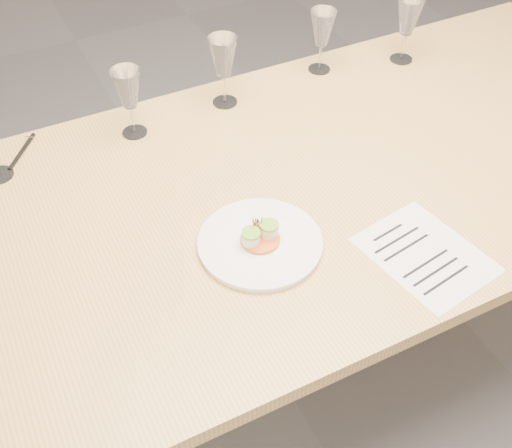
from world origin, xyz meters
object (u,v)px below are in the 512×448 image
dining_table (275,209)px  wine_glass_1 (128,90)px  recipe_sheet (425,255)px  wine_glass_2 (223,59)px  wine_glass_4 (408,18)px  dinner_plate (260,242)px  ballpoint_pen (22,151)px  wine_glass_3 (322,29)px

dining_table → wine_glass_1: size_ratio=12.65×
recipe_sheet → wine_glass_2: wine_glass_2 is taller
dining_table → wine_glass_4: size_ratio=12.16×
dinner_plate → ballpoint_pen: (-0.40, 0.57, -0.01)m
dinner_plate → wine_glass_1: size_ratio=1.45×
ballpoint_pen → wine_glass_1: wine_glass_1 is taller
wine_glass_4 → wine_glass_3: bearing=165.9°
dining_table → ballpoint_pen: size_ratio=19.29×
wine_glass_1 → wine_glass_4: 0.86m
wine_glass_2 → wine_glass_4: (0.58, -0.03, -0.00)m
dining_table → dinner_plate: (-0.12, -0.15, 0.08)m
recipe_sheet → wine_glass_3: bearing=67.1°
dining_table → ballpoint_pen: 0.67m
dinner_plate → wine_glass_1: bearing=102.1°
ballpoint_pen → wine_glass_3: wine_glass_3 is taller
ballpoint_pen → wine_glass_2: bearing=-56.6°
wine_glass_1 → wine_glass_2: size_ratio=0.95×
ballpoint_pen → dinner_plate: bearing=-108.6°
dining_table → wine_glass_4: 0.75m
wine_glass_1 → dining_table: bearing=-58.1°
dinner_plate → wine_glass_4: bearing=34.2°
wine_glass_2 → wine_glass_3: size_ratio=1.06×
wine_glass_2 → wine_glass_3: wine_glass_2 is taller
wine_glass_3 → wine_glass_4: (0.25, -0.06, 0.01)m
dinner_plate → wine_glass_2: 0.58m
ballpoint_pen → wine_glass_1: (0.29, -0.05, 0.13)m
dinner_plate → wine_glass_1: (-0.11, 0.52, 0.12)m
ballpoint_pen → wine_glass_3: bearing=-53.5°
dining_table → ballpoint_pen: bearing=141.1°
dinner_plate → wine_glass_1: wine_glass_1 is taller
dining_table → dinner_plate: bearing=-127.9°
recipe_sheet → ballpoint_pen: 1.03m
ballpoint_pen → wine_glass_4: bearing=-56.8°
dinner_plate → ballpoint_pen: 0.69m
dinner_plate → wine_glass_3: bearing=49.3°
dining_table → wine_glass_4: bearing=29.5°
dining_table → recipe_sheet: recipe_sheet is taller
wine_glass_1 → wine_glass_3: 0.60m
dining_table → wine_glass_2: wine_glass_2 is taller
recipe_sheet → dinner_plate: bearing=139.5°
dining_table → wine_glass_4: wine_glass_4 is taller
ballpoint_pen → wine_glass_1: size_ratio=0.66×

